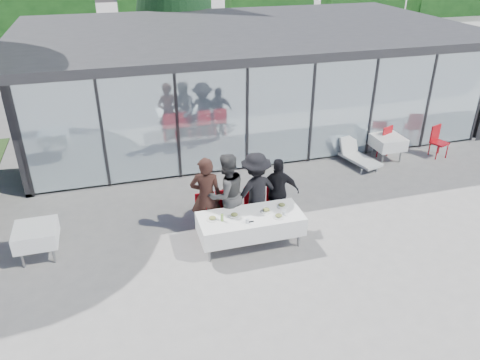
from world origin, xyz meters
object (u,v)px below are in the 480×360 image
dining_table (251,224)px  spare_table_left (36,235)px  diner_chair_a (206,212)px  diner_b (227,194)px  plate_extra (279,216)px  diner_d (278,192)px  plate_c (266,210)px  folded_eyeglasses (250,222)px  plate_a (212,218)px  plate_d (282,205)px  spare_chair_b (383,139)px  plate_b (234,215)px  spare_table_right (388,142)px  spare_chair_a (437,139)px  diner_chair_c (255,205)px  lounger (357,155)px  diner_c (256,191)px  diner_chair_d (277,202)px  diner_chair_b (226,209)px  juice_bottle (222,218)px  diner_a (206,197)px

dining_table → spare_table_left: 4.50m
spare_table_left → diner_chair_a: bearing=-0.8°
diner_b → plate_extra: 1.30m
diner_d → diner_chair_a: bearing=10.5°
plate_c → folded_eyeglasses: 0.56m
plate_a → plate_c: bearing=0.5°
plate_d → spare_chair_b: bearing=35.6°
plate_b → folded_eyeglasses: plate_b is taller
plate_extra → spare_table_right: 5.82m
diner_d → spare_chair_a: bearing=-146.6°
spare_table_right → diner_chair_c: bearing=-154.4°
diner_chair_c → spare_chair_a: bearing=18.5°
plate_a → spare_table_right: plate_a is taller
dining_table → plate_a: (-0.82, 0.07, 0.24)m
diner_chair_a → lounger: 5.66m
diner_chair_c → spare_table_left: size_ratio=1.13×
plate_a → lounger: bearing=30.9°
diner_c → spare_table_left: bearing=-12.7°
diner_chair_c → plate_a: 1.36m
plate_c → plate_b: bearing=-179.7°
lounger → folded_eyeglasses: bearing=-142.3°
diner_chair_a → plate_d: (1.61, -0.57, 0.24)m
diner_b → diner_chair_d: 1.31m
diner_chair_c → lounger: 4.64m
plate_a → plate_d: size_ratio=1.00×
diner_c → spare_table_left: diner_c is taller
diner_d → plate_b: (-1.22, -0.61, -0.05)m
dining_table → diner_c: bearing=64.4°
diner_chair_a → plate_b: 0.86m
plate_c → diner_chair_b: bearing=137.9°
dining_table → spare_chair_b: (5.34, 3.44, -0.00)m
diner_c → plate_b: diner_c is taller
plate_a → juice_bottle: (0.18, -0.11, 0.05)m
diner_c → diner_a: bearing=-11.3°
plate_d → lounger: size_ratio=0.18×
diner_chair_a → diner_d: 1.72m
juice_bottle → spare_chair_a: 8.13m
plate_c → lounger: plate_c is taller
dining_table → plate_extra: size_ratio=8.80×
dining_table → diner_b: (-0.36, 0.68, 0.43)m
diner_chair_d → plate_b: diner_chair_d is taller
diner_c → diner_d: size_ratio=1.12×
diner_c → plate_c: 0.62m
diner_chair_b → plate_extra: bearing=-46.8°
diner_chair_d → plate_extra: (-0.32, -0.97, 0.24)m
plate_c → diner_chair_d: bearing=53.5°
diner_chair_a → plate_a: (-0.00, -0.68, 0.24)m
diner_d → plate_d: size_ratio=6.47×
spare_table_right → spare_chair_b: bearing=83.8°
folded_eyeglasses → diner_b: bearing=106.7°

